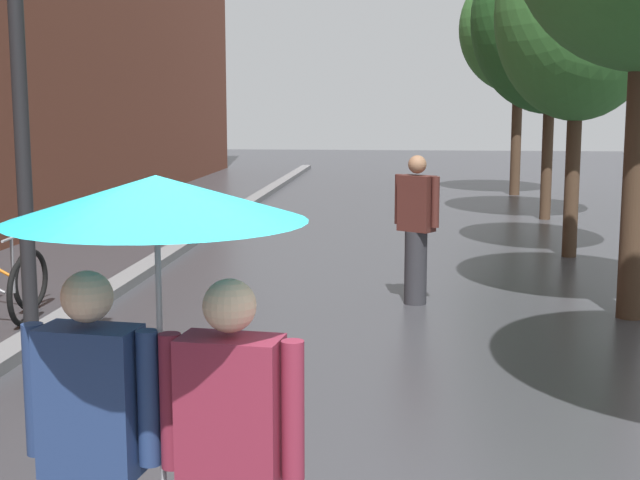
{
  "coord_description": "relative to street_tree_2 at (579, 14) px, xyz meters",
  "views": [
    {
      "loc": [
        0.42,
        -3.29,
        2.34
      ],
      "look_at": [
        -0.23,
        3.1,
        1.35
      ],
      "focal_mm": 50.84,
      "sensor_mm": 36.0,
      "label": 1
    }
  ],
  "objects": [
    {
      "name": "kerb_strip",
      "position": [
        -6.02,
        -0.54,
        -3.52
      ],
      "size": [
        0.3,
        36.0,
        0.12
      ],
      "primitive_type": "cube",
      "color": "slate",
      "rests_on": "ground"
    },
    {
      "name": "street_tree_2",
      "position": [
        0.0,
        0.0,
        0.0
      ],
      "size": [
        2.45,
        2.45,
        5.15
      ],
      "color": "#473323",
      "rests_on": "ground"
    },
    {
      "name": "street_tree_3",
      "position": [
        0.27,
        4.41,
        0.3
      ],
      "size": [
        3.12,
        3.12,
        5.7
      ],
      "color": "#473323",
      "rests_on": "ground"
    },
    {
      "name": "street_tree_4",
      "position": [
        0.19,
        9.14,
        0.49
      ],
      "size": [
        2.95,
        2.95,
        5.66
      ],
      "color": "#473323",
      "rests_on": "ground"
    },
    {
      "name": "couple_under_umbrella",
      "position": [
        -3.38,
        -10.42,
        -2.17
      ],
      "size": [
        1.19,
        1.19,
        2.06
      ],
      "color": "#2D2D33",
      "rests_on": "ground"
    },
    {
      "name": "street_lamp_post",
      "position": [
        -5.42,
        -7.02,
        -1.35
      ],
      "size": [
        0.24,
        0.24,
        3.77
      ],
      "color": "black",
      "rests_on": "ground"
    },
    {
      "name": "pedestrian_walking_midground",
      "position": [
        -2.33,
        -3.46,
        -2.7
      ],
      "size": [
        0.51,
        0.4,
        1.73
      ],
      "color": "#2D2D33",
      "rests_on": "ground"
    }
  ]
}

